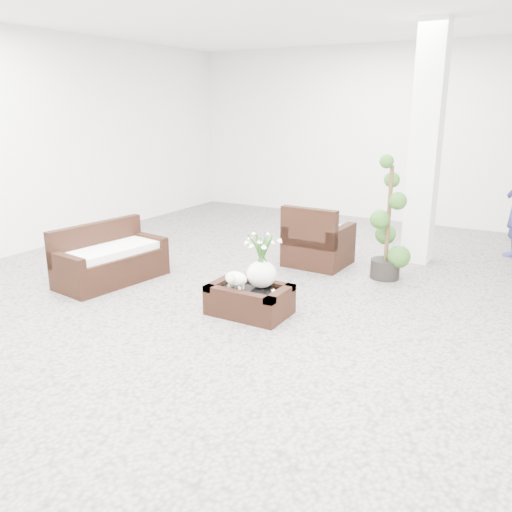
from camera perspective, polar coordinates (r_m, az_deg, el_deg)
The scene contains 9 objects.
ground at distance 6.50m, azimuth 0.44°, elevation -5.04°, with size 11.00×11.00×0.00m, color gray.
column at distance 8.29m, azimuth 17.83°, elevation 11.24°, with size 0.40×0.40×3.50m, color white.
coffee_table at distance 6.12m, azimuth -0.70°, elevation -4.87°, with size 0.90×0.60×0.31m, color black.
sheep_figurine at distance 6.01m, azimuth -2.18°, elevation -2.62°, with size 0.28×0.23×0.21m, color white.
planter_narcissus at distance 5.97m, azimuth 0.60°, elevation 0.25°, with size 0.44×0.44×0.80m, color white, non-canonical shape.
tealight at distance 5.93m, azimuth 1.89°, elevation -3.78°, with size 0.04×0.04×0.03m, color white.
armchair at distance 7.96m, azimuth 6.79°, elevation 2.29°, with size 0.86×0.83×0.92m, color black.
loveseat at distance 7.41m, azimuth -15.41°, elevation 0.22°, with size 1.47×0.71×0.78m, color black.
topiary at distance 7.40m, azimuth 14.11°, elevation 3.85°, with size 0.45×0.45×1.67m, color #264B18, non-canonical shape.
Camera 1 is at (2.99, -5.27, 2.35)m, focal length 37.07 mm.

